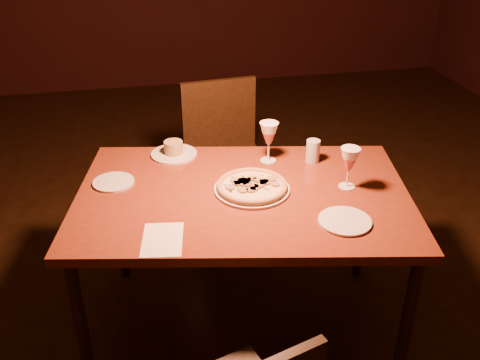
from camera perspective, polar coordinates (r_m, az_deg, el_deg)
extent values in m
plane|color=#301D10|center=(3.04, 1.70, -11.08)|extent=(7.00, 7.00, 0.00)
cube|color=maroon|center=(2.35, 0.32, -1.78)|extent=(1.60, 1.19, 0.04)
cylinder|color=black|center=(2.35, -16.51, -15.11)|extent=(0.05, 0.05, 0.74)
cylinder|color=black|center=(2.96, -12.79, -4.25)|extent=(0.05, 0.05, 0.74)
cylinder|color=black|center=(2.37, 17.27, -14.78)|extent=(0.05, 0.05, 0.74)
cylinder|color=black|center=(2.98, 13.05, -4.08)|extent=(0.05, 0.05, 0.74)
cube|color=black|center=(3.19, -1.17, 1.64)|extent=(0.50, 0.50, 0.04)
cube|color=black|center=(3.28, -2.27, 7.00)|extent=(0.46, 0.08, 0.44)
cylinder|color=black|center=(3.12, -3.43, -4.51)|extent=(0.04, 0.04, 0.47)
cylinder|color=black|center=(3.43, -4.97, -1.23)|extent=(0.04, 0.04, 0.47)
cylinder|color=black|center=(3.22, 2.98, -3.41)|extent=(0.04, 0.04, 0.47)
cylinder|color=black|center=(3.52, 0.91, -0.32)|extent=(0.04, 0.04, 0.47)
cylinder|color=silver|center=(2.35, 1.28, -0.98)|extent=(0.33, 0.33, 0.01)
cylinder|color=beige|center=(2.35, 1.29, -0.72)|extent=(0.30, 0.30, 0.01)
torus|color=tan|center=(2.34, 1.29, -0.59)|extent=(0.31, 0.31, 0.02)
cylinder|color=silver|center=(2.68, -7.06, 2.78)|extent=(0.23, 0.23, 0.01)
cylinder|color=#9D8259|center=(2.67, -7.10, 3.47)|extent=(0.09, 0.09, 0.06)
cylinder|color=#B0BBC0|center=(2.60, 7.78, 3.08)|extent=(0.07, 0.07, 0.11)
cylinder|color=silver|center=(2.48, -13.34, -0.22)|extent=(0.19, 0.19, 0.01)
cylinder|color=silver|center=(2.18, 11.12, -4.32)|extent=(0.21, 0.21, 0.01)
cube|color=white|center=(2.06, -8.28, -6.29)|extent=(0.18, 0.24, 0.00)
sphere|color=#FF7A47|center=(2.05, 0.39, 18.64)|extent=(0.12, 0.12, 0.12)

